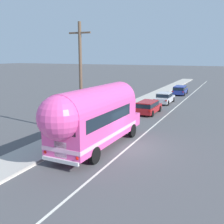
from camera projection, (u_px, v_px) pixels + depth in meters
name	position (u px, v px, depth m)	size (l,w,h in m)	color
ground_plane	(128.00, 148.00, 18.15)	(300.00, 300.00, 0.00)	#4C4C4F
lane_markings	(153.00, 112.00, 29.53)	(3.83, 80.00, 0.01)	silver
sidewalk_slab	(119.00, 112.00, 29.06)	(2.54, 90.00, 0.15)	#ADA89E
utility_pole	(81.00, 77.00, 20.56)	(1.80, 0.24, 8.50)	brown
painted_bus	(93.00, 116.00, 17.22)	(2.80, 10.28, 4.12)	#EA4C9E
car_lead	(148.00, 106.00, 28.50)	(1.92, 4.27, 1.37)	#A5191E
car_second	(164.00, 98.00, 34.84)	(1.92, 4.45, 1.37)	silver
car_third	(180.00, 90.00, 42.42)	(1.99, 4.54, 1.37)	navy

